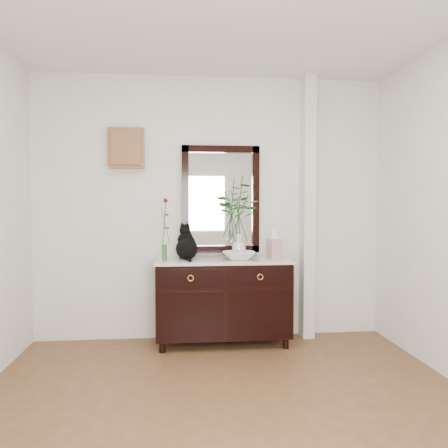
{
  "coord_description": "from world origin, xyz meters",
  "views": [
    {
      "loc": [
        -0.32,
        -2.53,
        1.39
      ],
      "look_at": [
        0.1,
        1.63,
        1.2
      ],
      "focal_mm": 35.0,
      "sensor_mm": 36.0,
      "label": 1
    }
  ],
  "objects": [
    {
      "name": "vase_branches",
      "position": [
        0.25,
        1.67,
        1.27
      ],
      "size": [
        0.41,
        0.41,
        0.81
      ],
      "primitive_type": null,
      "rotation": [
        0.0,
        0.0,
        -0.08
      ],
      "color": "silver",
      "rests_on": "lotus_bowl"
    },
    {
      "name": "lotus_bowl",
      "position": [
        0.25,
        1.67,
        0.89
      ],
      "size": [
        0.33,
        0.33,
        0.08
      ],
      "primitive_type": "imported",
      "rotation": [
        0.0,
        0.0,
        -0.02
      ],
      "color": "white",
      "rests_on": "sideboard"
    },
    {
      "name": "ground_plane",
      "position": [
        0.0,
        0.0,
        -0.01
      ],
      "size": [
        3.6,
        4.0,
        0.02
      ],
      "primitive_type": "cube",
      "color": "brown",
      "rests_on": "ground"
    },
    {
      "name": "key_cabinet",
      "position": [
        -0.85,
        1.94,
        1.95
      ],
      "size": [
        0.35,
        0.1,
        0.4
      ],
      "primitive_type": "cube",
      "color": "brown",
      "rests_on": "wall_back"
    },
    {
      "name": "wall_mirror",
      "position": [
        0.1,
        1.97,
        1.44
      ],
      "size": [
        0.8,
        0.06,
        1.1
      ],
      "color": "black",
      "rests_on": "wall_back"
    },
    {
      "name": "bud_vase_rose",
      "position": [
        -0.47,
        1.65,
        1.15
      ],
      "size": [
        0.08,
        0.08,
        0.61
      ],
      "primitive_type": null,
      "rotation": [
        0.0,
        0.0,
        -0.13
      ],
      "color": "#316A30",
      "rests_on": "sideboard"
    },
    {
      "name": "sideboard",
      "position": [
        0.1,
        1.73,
        0.47
      ],
      "size": [
        1.33,
        0.52,
        0.82
      ],
      "color": "black",
      "rests_on": "ground"
    },
    {
      "name": "ginger_jar",
      "position": [
        0.62,
        1.74,
        1.01
      ],
      "size": [
        0.15,
        0.15,
        0.31
      ],
      "primitive_type": null,
      "rotation": [
        0.0,
        0.0,
        0.3
      ],
      "color": "white",
      "rests_on": "sideboard"
    },
    {
      "name": "wall_back",
      "position": [
        0.0,
        1.98,
        1.35
      ],
      "size": [
        3.6,
        0.04,
        2.7
      ],
      "primitive_type": "cube",
      "color": "silver",
      "rests_on": "ground"
    },
    {
      "name": "pilaster",
      "position": [
        1.0,
        1.9,
        1.35
      ],
      "size": [
        0.12,
        0.2,
        2.7
      ],
      "primitive_type": "cube",
      "color": "silver",
      "rests_on": "ground"
    },
    {
      "name": "cat",
      "position": [
        -0.26,
        1.75,
        1.02
      ],
      "size": [
        0.3,
        0.34,
        0.34
      ],
      "primitive_type": null,
      "rotation": [
        0.0,
        0.0,
        0.22
      ],
      "color": "black",
      "rests_on": "sideboard"
    }
  ]
}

